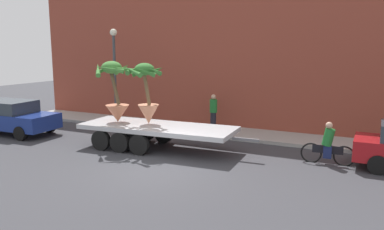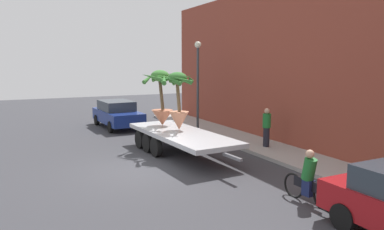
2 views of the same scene
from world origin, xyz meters
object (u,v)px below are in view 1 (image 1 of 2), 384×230
object	(u,v)px
potted_palm_rear	(146,92)
street_lamp	(114,64)
flatbed_trailer	(152,130)
potted_palm_middle	(115,92)
pedestrian_near_gate	(213,111)
cyclist	(328,145)
trailing_car	(11,116)

from	to	relation	value
potted_palm_rear	street_lamp	size ratio (longest dim) A/B	0.51
flatbed_trailer	potted_palm_middle	distance (m)	2.26
potted_palm_rear	street_lamp	xyz separation A→B (m)	(-3.76, 2.87, 0.96)
pedestrian_near_gate	potted_palm_middle	bearing A→B (deg)	-126.13
potted_palm_middle	pedestrian_near_gate	distance (m)	4.92
potted_palm_middle	cyclist	distance (m)	8.61
potted_palm_rear	potted_palm_middle	size ratio (longest dim) A/B	0.98
street_lamp	pedestrian_near_gate	bearing A→B (deg)	8.46
potted_palm_middle	trailing_car	xyz separation A→B (m)	(-5.76, -0.55, -1.39)
flatbed_trailer	potted_palm_rear	size ratio (longest dim) A/B	2.98
potted_palm_middle	cyclist	xyz separation A→B (m)	(8.41, 1.00, -1.55)
flatbed_trailer	trailing_car	bearing A→B (deg)	-175.28
potted_palm_middle	flatbed_trailer	bearing A→B (deg)	2.21
flatbed_trailer	trailing_car	size ratio (longest dim) A/B	1.61
potted_palm_middle	potted_palm_rear	bearing A→B (deg)	9.02
potted_palm_rear	pedestrian_near_gate	bearing A→B (deg)	68.83
potted_palm_rear	potted_palm_middle	world-z (taller)	potted_palm_middle
flatbed_trailer	cyclist	xyz separation A→B (m)	(6.68, 0.93, -0.10)
flatbed_trailer	potted_palm_rear	world-z (taller)	potted_palm_rear
flatbed_trailer	cyclist	bearing A→B (deg)	7.91
trailing_car	potted_palm_rear	bearing A→B (deg)	6.17
potted_palm_rear	cyclist	world-z (taller)	potted_palm_rear
cyclist	pedestrian_near_gate	xyz separation A→B (m)	(-5.59, 2.86, 0.37)
cyclist	street_lamp	size ratio (longest dim) A/B	0.38
flatbed_trailer	potted_palm_rear	distance (m)	1.55
pedestrian_near_gate	street_lamp	bearing A→B (deg)	-171.54
potted_palm_rear	pedestrian_near_gate	size ratio (longest dim) A/B	1.44
trailing_car	street_lamp	bearing A→B (deg)	46.85
pedestrian_near_gate	street_lamp	world-z (taller)	street_lamp
pedestrian_near_gate	potted_palm_rear	bearing A→B (deg)	-111.17
flatbed_trailer	pedestrian_near_gate	xyz separation A→B (m)	(1.09, 3.79, 0.28)
flatbed_trailer	street_lamp	xyz separation A→B (m)	(-4.07, 3.02, 2.46)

